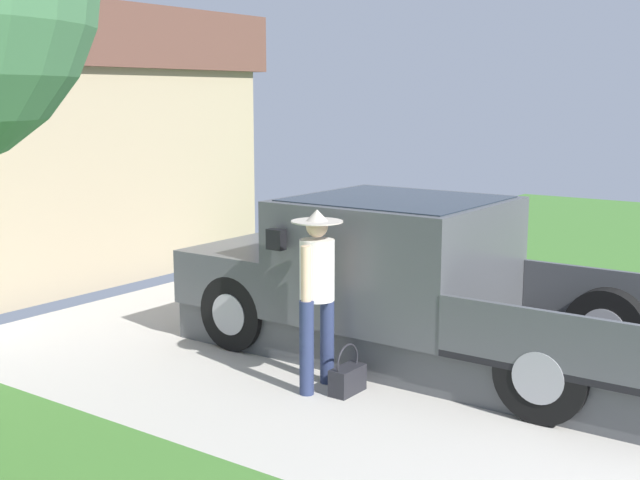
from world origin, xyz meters
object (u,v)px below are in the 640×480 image
person_with_hat (317,284)px  handbag (347,378)px  pickup_truck (403,287)px  wheeled_trash_bin (310,232)px

person_with_hat → handbag: person_with_hat is taller
pickup_truck → handbag: size_ratio=11.96×
person_with_hat → wheeled_trash_bin: bearing=33.0°
wheeled_trash_bin → pickup_truck: bearing=-131.5°
pickup_truck → person_with_hat: (-1.32, 0.13, 0.26)m
handbag → pickup_truck: bearing=7.3°
pickup_truck → person_with_hat: 1.36m
handbag → wheeled_trash_bin: size_ratio=0.45×
handbag → wheeled_trash_bin: wheeled_trash_bin is taller
pickup_truck → person_with_hat: person_with_hat is taller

